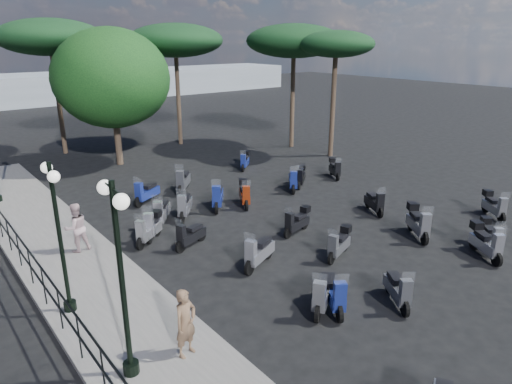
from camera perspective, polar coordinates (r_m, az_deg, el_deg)
ground at (r=15.38m, az=7.12°, el=-7.71°), size 120.00×120.00×0.00m
sidewalk at (r=14.62m, az=-20.59°, el=-10.03°), size 3.00×30.00×0.15m
railing at (r=13.81m, az=-25.84°, el=-8.65°), size 0.04×26.04×1.10m
lamp_post_0 at (r=9.29m, az=-16.55°, el=-9.35°), size 0.37×1.25×4.23m
lamp_post_1 at (r=12.09m, az=-23.44°, el=-4.30°), size 0.36×1.16×3.95m
woman at (r=10.40m, az=-8.79°, el=-15.86°), size 0.67×0.53×1.60m
pedestrian_far at (r=15.93m, az=-21.58°, el=-4.16°), size 0.86×0.70×1.64m
scooter_2 at (r=12.31m, az=8.30°, el=-12.44°), size 1.51×1.06×1.38m
scooter_3 at (r=15.73m, az=-8.23°, el=-5.42°), size 1.49×0.70×1.23m
scooter_4 at (r=16.33m, az=-13.25°, el=-4.58°), size 1.41×1.07×1.29m
scooter_5 at (r=20.17m, az=-13.54°, el=-0.12°), size 1.55×0.95×1.36m
scooter_7 at (r=12.97m, az=17.33°, el=-11.62°), size 1.01×1.39×1.29m
scooter_8 at (r=12.38m, az=9.76°, el=-12.38°), size 1.05×1.48×1.36m
scooter_9 at (r=14.27m, az=0.34°, el=-7.60°), size 1.66×0.88×1.40m
scooter_10 at (r=19.36m, az=-1.45°, el=-0.30°), size 0.99×1.49×1.32m
scooter_11 at (r=18.26m, az=-8.90°, el=-1.75°), size 1.23×1.42×1.41m
scooter_14 at (r=15.10m, az=10.33°, el=-6.46°), size 1.49×0.72×1.22m
scooter_15 at (r=16.69m, az=5.15°, el=-3.74°), size 1.49×0.57×1.20m
scooter_16 at (r=19.05m, az=-4.82°, el=-0.62°), size 1.25×1.54×1.49m
scooter_17 at (r=21.35m, az=-9.11°, el=1.34°), size 1.33×1.44×1.47m
scooter_19 at (r=17.38m, az=27.25°, el=-4.89°), size 1.17×1.22×1.23m
scooter_20 at (r=16.61m, az=26.80°, el=-5.72°), size 1.03×1.51×1.34m
scooter_21 at (r=17.28m, az=19.61°, el=-3.69°), size 1.22×1.54×1.43m
scooter_22 at (r=21.34m, az=4.65°, el=1.40°), size 1.18×1.36×1.35m
scooter_23 at (r=21.99m, az=5.62°, el=1.87°), size 1.28×1.08×1.22m
scooter_26 at (r=20.39m, az=27.61°, el=-1.57°), size 1.06×1.38×1.27m
scooter_27 at (r=19.15m, az=14.61°, el=-1.31°), size 0.90×1.46×1.27m
scooter_28 at (r=23.60m, az=9.81°, el=2.84°), size 0.93×1.34×1.20m
scooter_29 at (r=24.82m, az=-1.39°, el=3.88°), size 1.19×1.11×1.18m
scooter_30 at (r=17.79m, az=-11.69°, el=-2.49°), size 1.23×1.42×1.41m
scooter_31 at (r=16.74m, az=-12.76°, el=-3.94°), size 1.23×1.42×1.41m
broadleaf_tree at (r=26.20m, az=-17.58°, el=13.40°), size 6.20×6.20×7.39m
pine_0 at (r=30.61m, az=-10.07°, el=18.13°), size 6.00×6.00×7.69m
pine_1 at (r=29.49m, az=4.77°, el=18.27°), size 5.87×5.87×7.64m
pine_2 at (r=30.01m, az=-24.37°, el=17.19°), size 6.00×6.00×7.88m
pine_3 at (r=27.33m, az=9.99°, el=17.65°), size 4.31×4.31×7.22m
distant_hills at (r=55.65m, az=-28.68°, el=11.06°), size 70.00×8.00×3.00m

